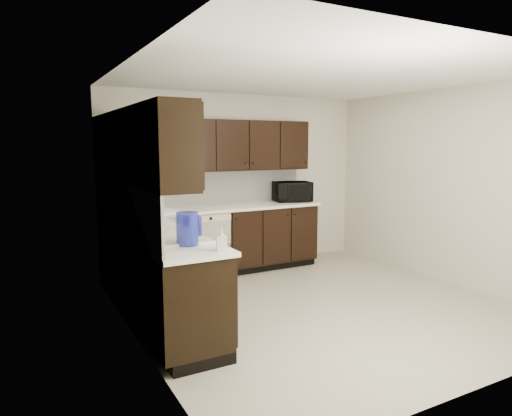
{
  "coord_description": "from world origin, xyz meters",
  "views": [
    {
      "loc": [
        -2.94,
        -3.98,
        1.79
      ],
      "look_at": [
        -0.46,
        0.6,
        1.06
      ],
      "focal_mm": 32.0,
      "sensor_mm": 36.0,
      "label": 1
    }
  ],
  "objects": [
    {
      "name": "teal_tumbler",
      "position": [
        -1.54,
        0.78,
        1.04
      ],
      "size": [
        0.11,
        0.11,
        0.21
      ],
      "primitive_type": "cylinder",
      "rotation": [
        0.0,
        0.0,
        -0.14
      ],
      "color": "#0C857A",
      "rests_on": "countertop"
    },
    {
      "name": "wall_back",
      "position": [
        0.0,
        2.0,
        1.25
      ],
      "size": [
        4.0,
        0.02,
        2.5
      ],
      "primitive_type": "cube",
      "color": "#BDB6A1",
      "rests_on": "floor"
    },
    {
      "name": "storage_bin",
      "position": [
        -1.69,
        0.43,
        1.03
      ],
      "size": [
        0.54,
        0.48,
        0.17
      ],
      "primitive_type": "cube",
      "rotation": [
        0.0,
        0.0,
        0.43
      ],
      "color": "silver",
      "rests_on": "countertop"
    },
    {
      "name": "wall_left",
      "position": [
        -2.0,
        0.0,
        1.25
      ],
      "size": [
        0.02,
        4.0,
        2.5
      ],
      "primitive_type": "cube",
      "color": "#BDB6A1",
      "rests_on": "floor"
    },
    {
      "name": "blue_pitcher",
      "position": [
        -1.65,
        -0.38,
        1.08
      ],
      "size": [
        0.24,
        0.24,
        0.28
      ],
      "primitive_type": "cylinder",
      "rotation": [
        0.0,
        0.0,
        0.32
      ],
      "color": "#101A9B",
      "rests_on": "countertop"
    },
    {
      "name": "backsplash",
      "position": [
        -1.22,
        1.32,
        1.18
      ],
      "size": [
        3.0,
        2.8,
        0.48
      ],
      "color": "white",
      "rests_on": "countertop"
    },
    {
      "name": "countertop",
      "position": [
        -1.01,
        1.11,
        0.92
      ],
      "size": [
        3.03,
        2.83,
        0.04
      ],
      "color": "white",
      "rests_on": "lower_cabinets"
    },
    {
      "name": "wall_right",
      "position": [
        2.0,
        0.0,
        1.25
      ],
      "size": [
        0.02,
        4.0,
        2.5
      ],
      "primitive_type": "cube",
      "color": "#BDB6A1",
      "rests_on": "floor"
    },
    {
      "name": "upper_cabinets",
      "position": [
        -1.1,
        1.2,
        1.77
      ],
      "size": [
        3.0,
        2.8,
        0.7
      ],
      "color": "black",
      "rests_on": "wall_back"
    },
    {
      "name": "dishwasher",
      "position": [
        -0.7,
        1.41,
        0.55
      ],
      "size": [
        0.58,
        0.04,
        0.78
      ],
      "color": "beige",
      "rests_on": "lower_cabinets"
    },
    {
      "name": "microwave",
      "position": [
        0.75,
        1.7,
        1.09
      ],
      "size": [
        0.6,
        0.48,
        0.3
      ],
      "primitive_type": "imported",
      "rotation": [
        0.0,
        0.0,
        -0.23
      ],
      "color": "black",
      "rests_on": "countertop"
    },
    {
      "name": "paper_towel_roll",
      "position": [
        -1.62,
        1.35,
        1.09
      ],
      "size": [
        0.14,
        0.14,
        0.29
      ],
      "primitive_type": "cylinder",
      "rotation": [
        0.0,
        0.0,
        0.03
      ],
      "color": "silver",
      "rests_on": "countertop"
    },
    {
      "name": "soap_bottle_b",
      "position": [
        -1.79,
        1.28,
        1.07
      ],
      "size": [
        0.11,
        0.11,
        0.27
      ],
      "primitive_type": "imported",
      "rotation": [
        0.0,
        0.0,
        0.03
      ],
      "color": "gray",
      "rests_on": "countertop"
    },
    {
      "name": "sink",
      "position": [
        -1.68,
        -0.01,
        0.88
      ],
      "size": [
        0.54,
        0.82,
        0.42
      ],
      "color": "beige",
      "rests_on": "countertop"
    },
    {
      "name": "lower_cabinets",
      "position": [
        -1.01,
        1.11,
        0.41
      ],
      "size": [
        3.0,
        2.8,
        0.9
      ],
      "color": "black",
      "rests_on": "floor"
    },
    {
      "name": "wall_front",
      "position": [
        0.0,
        -2.0,
        1.25
      ],
      "size": [
        4.0,
        0.02,
        2.5
      ],
      "primitive_type": "cube",
      "color": "#BDB6A1",
      "rests_on": "floor"
    },
    {
      "name": "soap_bottle_a",
      "position": [
        -1.48,
        -0.7,
        1.03
      ],
      "size": [
        0.11,
        0.11,
        0.18
      ],
      "primitive_type": "imported",
      "rotation": [
        0.0,
        0.0,
        -0.32
      ],
      "color": "gray",
      "rests_on": "countertop"
    },
    {
      "name": "ceiling",
      "position": [
        0.0,
        0.0,
        2.5
      ],
      "size": [
        4.0,
        4.0,
        0.0
      ],
      "primitive_type": "plane",
      "rotation": [
        3.14,
        0.0,
        0.0
      ],
      "color": "white",
      "rests_on": "wall_back"
    },
    {
      "name": "toaster_oven",
      "position": [
        -1.62,
        1.77,
        1.05
      ],
      "size": [
        0.4,
        0.32,
        0.22
      ],
      "primitive_type": "cube",
      "rotation": [
        0.0,
        0.0,
        -0.17
      ],
      "color": "#ADADAF",
      "rests_on": "countertop"
    },
    {
      "name": "floor",
      "position": [
        0.0,
        0.0,
        0.0
      ],
      "size": [
        4.0,
        4.0,
        0.0
      ],
      "primitive_type": "plane",
      "color": "#A7A28A",
      "rests_on": "ground"
    }
  ]
}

